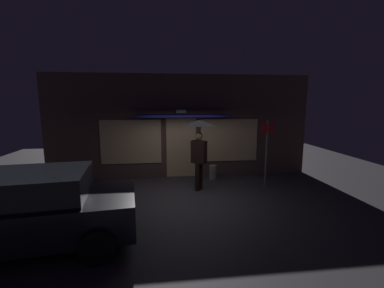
% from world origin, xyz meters
% --- Properties ---
extents(ground_plane, '(18.00, 18.00, 0.00)m').
position_xyz_m(ground_plane, '(0.00, 0.00, 0.00)').
color(ground_plane, '#38353A').
extents(building_facade, '(9.71, 1.00, 3.78)m').
position_xyz_m(building_facade, '(0.00, 2.34, 1.88)').
color(building_facade, brown).
rests_on(building_facade, ground).
extents(person_with_umbrella, '(1.04, 1.04, 2.23)m').
position_xyz_m(person_with_umbrella, '(0.44, 0.60, 1.67)').
color(person_with_umbrella, black).
rests_on(person_with_umbrella, ground).
extents(parked_car, '(4.23, 2.37, 1.48)m').
position_xyz_m(parked_car, '(-3.30, -2.28, 0.75)').
color(parked_car, black).
rests_on(parked_car, ground).
extents(street_sign_post, '(0.40, 0.07, 2.20)m').
position_xyz_m(street_sign_post, '(2.66, 0.61, 1.25)').
color(street_sign_post, '#595B60').
rests_on(street_sign_post, ground).
extents(sidewalk_bollard, '(0.26, 0.26, 0.52)m').
position_xyz_m(sidewalk_bollard, '(1.10, 1.63, 0.26)').
color(sidewalk_bollard, '#9E998E').
rests_on(sidewalk_bollard, ground).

